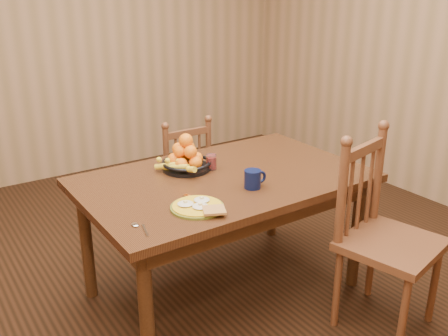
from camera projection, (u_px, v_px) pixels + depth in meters
room at (224, 70)px, 2.62m from camera, size 4.52×5.02×2.72m
dining_table at (224, 190)px, 2.86m from camera, size 1.60×1.00×0.75m
chair_far at (180, 179)px, 3.62m from camera, size 0.41×0.39×0.90m
chair_near at (384, 238)px, 2.64m from camera, size 0.57×0.56×1.06m
breakfast_plate at (198, 206)px, 2.42m from camera, size 0.26×0.30×0.04m
fork at (192, 200)px, 2.51m from camera, size 0.05×0.18×0.00m
spoon at (139, 226)px, 2.24m from camera, size 0.05×0.16×0.01m
coffee_mug at (253, 179)px, 2.65m from camera, size 0.13×0.09×0.10m
juice_glass at (211, 162)px, 2.92m from camera, size 0.06×0.06×0.09m
fruit_bowl at (185, 159)px, 2.90m from camera, size 0.32×0.32×0.22m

